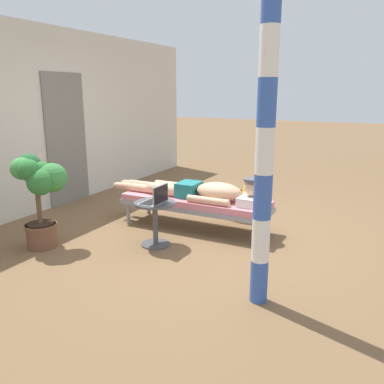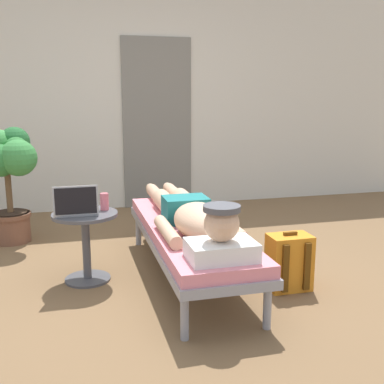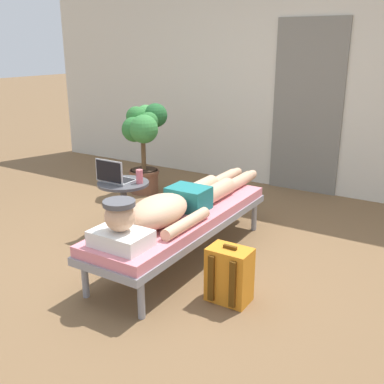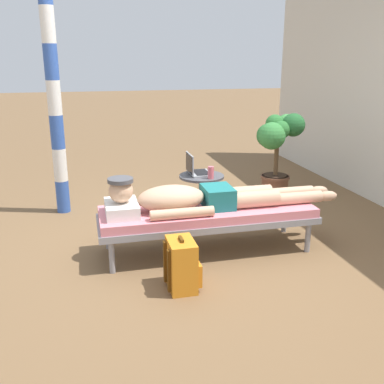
% 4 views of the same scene
% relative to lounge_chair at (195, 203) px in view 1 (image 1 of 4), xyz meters
% --- Properties ---
extents(ground_plane, '(40.00, 40.00, 0.00)m').
position_rel_lounge_chair_xyz_m(ground_plane, '(-0.13, -0.15, -0.35)').
color(ground_plane, brown).
extents(house_wall_back, '(7.60, 0.20, 2.70)m').
position_rel_lounge_chair_xyz_m(house_wall_back, '(-0.00, 2.50, 1.00)').
color(house_wall_back, beige).
rests_on(house_wall_back, ground).
extents(house_door_panel, '(0.84, 0.03, 2.04)m').
position_rel_lounge_chair_xyz_m(house_door_panel, '(0.22, 2.39, 0.67)').
color(house_door_panel, slate).
rests_on(house_door_panel, ground).
extents(lounge_chair, '(0.61, 1.99, 0.42)m').
position_rel_lounge_chair_xyz_m(lounge_chair, '(0.00, 0.00, 0.00)').
color(lounge_chair, gray).
rests_on(lounge_chair, ground).
extents(person_reclining, '(0.53, 2.17, 0.33)m').
position_rel_lounge_chair_xyz_m(person_reclining, '(0.00, -0.10, 0.17)').
color(person_reclining, white).
rests_on(person_reclining, lounge_chair).
extents(side_table, '(0.48, 0.48, 0.52)m').
position_rel_lounge_chair_xyz_m(side_table, '(-0.75, 0.14, 0.01)').
color(side_table, '#4C4C51').
rests_on(side_table, ground).
extents(laptop, '(0.31, 0.24, 0.23)m').
position_rel_lounge_chair_xyz_m(laptop, '(-0.81, 0.09, 0.24)').
color(laptop, '#A5A8AD').
rests_on(laptop, side_table).
extents(drink_glass, '(0.06, 0.06, 0.13)m').
position_rel_lounge_chair_xyz_m(drink_glass, '(-0.60, 0.20, 0.24)').
color(drink_glass, '#D86672').
rests_on(drink_glass, side_table).
extents(backpack, '(0.30, 0.26, 0.42)m').
position_rel_lounge_chair_xyz_m(backpack, '(0.64, -0.38, -0.15)').
color(backpack, orange).
rests_on(backpack, ground).
extents(potted_plant, '(0.49, 0.61, 1.07)m').
position_rel_lounge_chair_xyz_m(potted_plant, '(-1.38, 1.28, 0.35)').
color(potted_plant, brown).
rests_on(potted_plant, ground).
extents(porch_post, '(0.15, 0.15, 2.62)m').
position_rel_lounge_chair_xyz_m(porch_post, '(-1.44, -1.34, 0.96)').
color(porch_post, '#3359B2').
rests_on(porch_post, ground).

